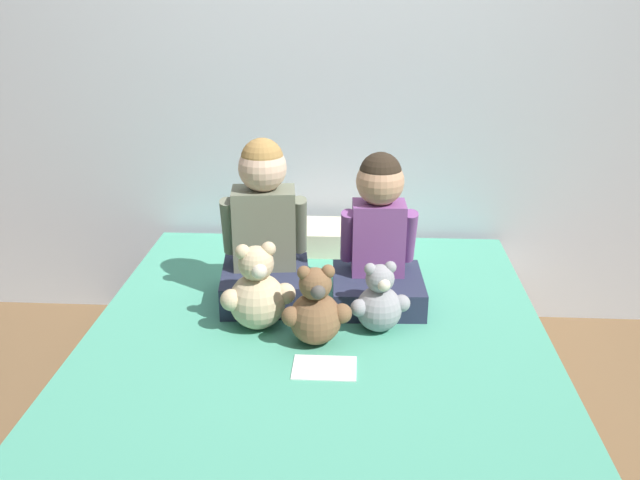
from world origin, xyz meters
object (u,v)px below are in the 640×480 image
object	(u,v)px
teddy_bear_held_by_left_child	(257,293)
child_on_left	(264,234)
bed	(317,387)
teddy_bear_held_by_right_child	(379,302)
sign_card	(324,368)
teddy_bear_between_children	(316,311)
pillow_at_headboard	(328,237)
child_on_right	(379,241)

from	to	relation	value
teddy_bear_held_by_left_child	child_on_left	bearing A→B (deg)	71.83
bed	teddy_bear_held_by_right_child	distance (m)	0.41
sign_card	teddy_bear_held_by_right_child	bearing A→B (deg)	56.30
bed	teddy_bear_held_by_right_child	size ratio (longest dim) A/B	7.50
teddy_bear_between_children	pillow_at_headboard	xyz separation A→B (m)	(-0.00, 0.88, -0.07)
bed	sign_card	size ratio (longest dim) A/B	9.45
pillow_at_headboard	sign_card	bearing A→B (deg)	-87.77
child_on_left	teddy_bear_held_by_left_child	xyz separation A→B (m)	(0.00, -0.25, -0.13)
teddy_bear_held_by_left_child	sign_card	distance (m)	0.40
child_on_left	child_on_right	bearing A→B (deg)	-6.67
bed	child_on_right	xyz separation A→B (m)	(0.22, 0.30, 0.47)
teddy_bear_held_by_right_child	teddy_bear_between_children	xyz separation A→B (m)	(-0.22, -0.10, 0.01)
teddy_bear_held_by_right_child	pillow_at_headboard	size ratio (longest dim) A/B	0.53
teddy_bear_held_by_right_child	teddy_bear_held_by_left_child	bearing A→B (deg)	164.07
teddy_bear_held_by_right_child	teddy_bear_between_children	distance (m)	0.24
child_on_left	sign_card	bearing A→B (deg)	-69.81
bed	child_on_left	size ratio (longest dim) A/B	3.10
bed	child_on_left	world-z (taller)	child_on_left
child_on_right	teddy_bear_held_by_right_child	world-z (taller)	child_on_right
child_on_left	child_on_right	distance (m)	0.44
child_on_right	teddy_bear_held_by_right_child	bearing A→B (deg)	-92.10
child_on_right	sign_card	bearing A→B (deg)	-111.70
child_on_left	teddy_bear_between_children	xyz separation A→B (m)	(0.22, -0.35, -0.15)
child_on_left	child_on_right	xyz separation A→B (m)	(0.44, -0.00, -0.02)
sign_card	pillow_at_headboard	bearing A→B (deg)	92.23
teddy_bear_held_by_left_child	teddy_bear_between_children	distance (m)	0.24
bed	child_on_left	distance (m)	0.62
bed	pillow_at_headboard	bearing A→B (deg)	90.00
teddy_bear_held_by_right_child	teddy_bear_between_children	world-z (taller)	teddy_bear_between_children
teddy_bear_held_by_left_child	sign_card	xyz separation A→B (m)	(0.26, -0.27, -0.14)
teddy_bear_held_by_right_child	teddy_bear_between_children	bearing A→B (deg)	-171.22
child_on_left	pillow_at_headboard	distance (m)	0.61
teddy_bear_held_by_left_child	pillow_at_headboard	world-z (taller)	teddy_bear_held_by_left_child
child_on_right	pillow_at_headboard	bearing A→B (deg)	110.15
bed	pillow_at_headboard	world-z (taller)	pillow_at_headboard
teddy_bear_between_children	sign_card	bearing A→B (deg)	-88.31
child_on_right	teddy_bear_held_by_left_child	distance (m)	0.52
child_on_left	teddy_bear_held_by_right_child	xyz separation A→B (m)	(0.44, -0.25, -0.16)
child_on_right	teddy_bear_held_by_left_child	bearing A→B (deg)	-152.81
bed	teddy_bear_held_by_right_child	xyz separation A→B (m)	(0.22, 0.05, 0.33)
bed	teddy_bear_held_by_right_child	bearing A→B (deg)	12.91
teddy_bear_between_children	teddy_bear_held_by_right_child	bearing A→B (deg)	14.37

